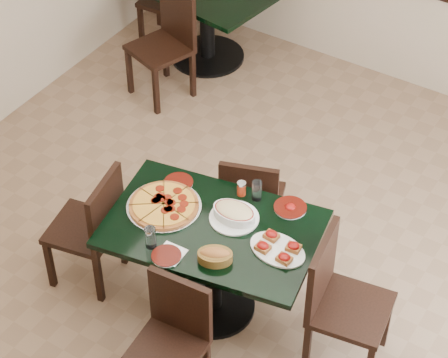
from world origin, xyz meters
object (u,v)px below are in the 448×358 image
Objects in this scene: back_table at (207,7)px; chair_right at (338,296)px; bruschetta_platter at (278,248)px; chair_far at (251,199)px; main_table at (213,247)px; lasagna_casserole at (234,213)px; pepperoni_pizza at (164,205)px; chair_left at (94,224)px; back_chair_near at (168,37)px; bread_basket at (215,256)px; chair_near at (173,334)px.

back_table is 1.38× the size of chair_right.
chair_right reaches higher than bruschetta_platter.
chair_right reaches higher than chair_far.
main_table is 4.59× the size of lasagna_casserole.
main_table is 0.40m from pepperoni_pizza.
chair_left is 0.95× the size of back_chair_near.
chair_right is (0.82, 0.09, -0.03)m from main_table.
lasagna_casserole is at bearing 48.86° from main_table.
chair_far is 3.38× the size of bread_basket.
chair_far is at bearing 78.37° from bread_basket.
chair_near is 0.51m from bread_basket.
bread_basket is at bearing -48.07° from back_table.
pepperoni_pizza is (-0.47, 0.60, 0.30)m from chair_near.
chair_left is 0.97m from lasagna_casserole.
chair_right is (0.89, -0.50, 0.07)m from chair_far.
chair_near is (0.20, -1.21, 0.00)m from chair_far.
pepperoni_pizza is (-0.34, -0.02, 0.20)m from main_table.
main_table is at bearing -168.37° from bruschetta_platter.
back_chair_near is at bearing 133.13° from lasagna_casserole.
chair_left is 3.64× the size of bread_basket.
back_table is 2.84× the size of pepperoni_pizza.
back_chair_near is 3.82× the size of bread_basket.
lasagna_casserole reaches higher than back_table.
back_table is at bearing 96.00° from bread_basket.
chair_near is 0.99m from chair_right.
main_table is 2.43m from back_chair_near.
back_chair_near is at bearing 145.69° from bruschetta_platter.
chair_right is 1.06× the size of chair_left.
chair_far reaches higher than main_table.
chair_far is 1.03m from chair_right.
chair_far is 0.73m from pepperoni_pizza.
chair_far is at bearing 66.51° from pepperoni_pizza.
pepperoni_pizza is 0.44m from lasagna_casserole.
pepperoni_pizza is at bearing -169.03° from bruschetta_platter.
back_chair_near is (-1.54, 1.23, 0.07)m from chair_far.
bread_basket is (-0.66, -0.31, 0.25)m from chair_right.
main_table is at bearing -122.71° from lasagna_casserole.
chair_near reaches higher than back_table.
back_table is 3.44× the size of bruschetta_platter.
pepperoni_pizza is at bearing -162.53° from lasagna_casserole.
back_chair_near reaches higher than chair_left.
chair_left reaches higher than pepperoni_pizza.
chair_far reaches higher than bruschetta_platter.
bread_basket is (0.50, -0.20, 0.02)m from pepperoni_pizza.
chair_near is 0.78m from bruschetta_platter.
lasagna_casserole reaches higher than pepperoni_pizza.
main_table is 0.60m from chair_far.
back_table is at bearing 115.33° from chair_near.
back_chair_near is at bearing -58.40° from chair_far.
chair_left reaches higher than main_table.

